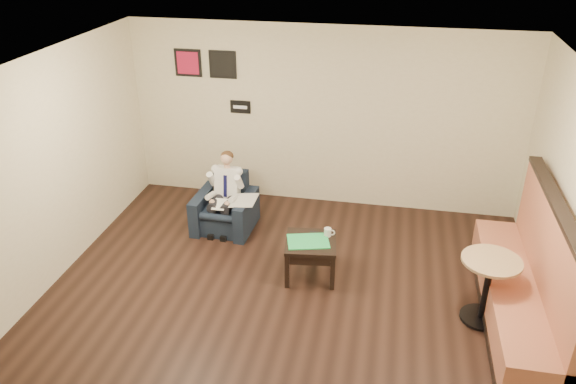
% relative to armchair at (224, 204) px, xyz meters
% --- Properties ---
extents(ground, '(6.00, 6.00, 0.00)m').
position_rel_armchair_xyz_m(ground, '(1.27, -1.84, -0.40)').
color(ground, black).
rests_on(ground, ground).
extents(wall_back, '(6.00, 0.02, 2.80)m').
position_rel_armchair_xyz_m(wall_back, '(1.27, 1.16, 1.00)').
color(wall_back, beige).
rests_on(wall_back, ground).
extents(wall_left, '(0.02, 6.00, 2.80)m').
position_rel_armchair_xyz_m(wall_left, '(-1.73, -1.84, 1.00)').
color(wall_left, beige).
rests_on(wall_left, ground).
extents(ceiling, '(6.00, 6.00, 0.02)m').
position_rel_armchair_xyz_m(ceiling, '(1.27, -1.84, 2.40)').
color(ceiling, white).
rests_on(ceiling, wall_back).
extents(seating_sign, '(0.32, 0.02, 0.20)m').
position_rel_armchair_xyz_m(seating_sign, '(-0.03, 1.15, 1.10)').
color(seating_sign, black).
rests_on(seating_sign, wall_back).
extents(art_print_left, '(0.42, 0.03, 0.42)m').
position_rel_armchair_xyz_m(art_print_left, '(-0.83, 1.15, 1.75)').
color(art_print_left, '#B8163D').
rests_on(art_print_left, wall_back).
extents(art_print_right, '(0.42, 0.03, 0.42)m').
position_rel_armchair_xyz_m(art_print_right, '(-0.28, 1.15, 1.75)').
color(art_print_right, black).
rests_on(art_print_right, wall_back).
extents(armchair, '(0.86, 0.86, 0.80)m').
position_rel_armchair_xyz_m(armchair, '(0.00, 0.00, 0.00)').
color(armchair, black).
rests_on(armchair, ground).
extents(seated_man, '(0.56, 0.80, 1.10)m').
position_rel_armchair_xyz_m(seated_man, '(-0.00, -0.10, 0.15)').
color(seated_man, silver).
rests_on(seated_man, armchair).
extents(lap_papers, '(0.19, 0.27, 0.01)m').
position_rel_armchair_xyz_m(lap_papers, '(-0.01, -0.19, 0.09)').
color(lap_papers, white).
rests_on(lap_papers, seated_man).
extents(newspaper, '(0.35, 0.44, 0.01)m').
position_rel_armchair_xyz_m(newspaper, '(0.33, -0.10, 0.14)').
color(newspaper, silver).
rests_on(newspaper, armchair).
extents(side_table, '(0.70, 0.70, 0.52)m').
position_rel_armchair_xyz_m(side_table, '(1.43, -0.95, -0.14)').
color(side_table, black).
rests_on(side_table, ground).
extents(green_folder, '(0.59, 0.49, 0.01)m').
position_rel_armchair_xyz_m(green_folder, '(1.40, -0.98, 0.12)').
color(green_folder, '#28CA60').
rests_on(green_folder, side_table).
extents(coffee_mug, '(0.11, 0.11, 0.11)m').
position_rel_armchair_xyz_m(coffee_mug, '(1.62, -0.79, 0.17)').
color(coffee_mug, white).
rests_on(coffee_mug, side_table).
extents(smartphone, '(0.16, 0.09, 0.01)m').
position_rel_armchair_xyz_m(smartphone, '(1.46, -0.76, 0.12)').
color(smartphone, black).
rests_on(smartphone, side_table).
extents(banquette, '(0.67, 2.80, 1.43)m').
position_rel_armchair_xyz_m(banquette, '(3.86, -1.31, 0.32)').
color(banquette, '#B06144').
rests_on(banquette, ground).
extents(cafe_table, '(0.84, 0.84, 0.82)m').
position_rel_armchair_xyz_m(cafe_table, '(3.51, -1.42, 0.01)').
color(cafe_table, '#A48159').
rests_on(cafe_table, ground).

